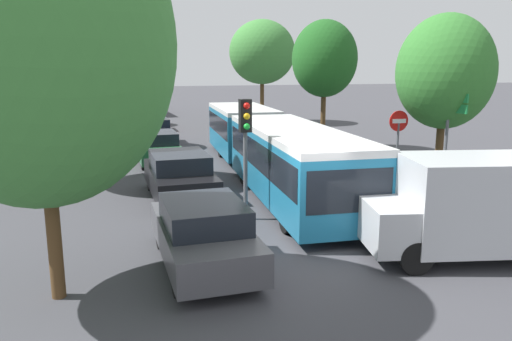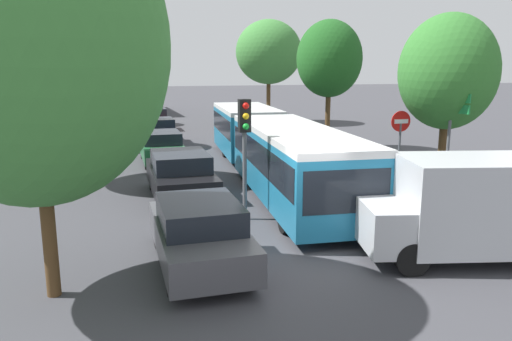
% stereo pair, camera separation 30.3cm
% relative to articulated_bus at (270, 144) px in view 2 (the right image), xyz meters
% --- Properties ---
extents(ground_plane, '(200.00, 200.00, 0.00)m').
position_rel_articulated_bus_xyz_m(ground_plane, '(-1.77, -8.14, -1.37)').
color(ground_plane, '#3D3D42').
extents(articulated_bus, '(3.31, 16.14, 2.38)m').
position_rel_articulated_bus_xyz_m(articulated_bus, '(0.00, 0.00, 0.00)').
color(articulated_bus, teal).
rests_on(articulated_bus, ground).
extents(city_bus_rear, '(3.13, 11.22, 2.39)m').
position_rel_articulated_bus_xyz_m(city_bus_rear, '(-3.72, 30.53, 0.01)').
color(city_bus_rear, silver).
rests_on(city_bus_rear, ground).
extents(queued_car_graphite, '(1.90, 4.26, 1.46)m').
position_rel_articulated_bus_xyz_m(queued_car_graphite, '(-3.86, -7.86, -0.63)').
color(queued_car_graphite, '#47474C').
rests_on(queued_car_graphite, ground).
extents(queued_car_black, '(2.00, 4.49, 1.54)m').
position_rel_articulated_bus_xyz_m(queued_car_black, '(-3.65, -2.09, -0.59)').
color(queued_car_black, black).
rests_on(queued_car_black, ground).
extents(queued_car_green, '(1.85, 4.16, 1.43)m').
position_rel_articulated_bus_xyz_m(queued_car_green, '(-3.81, 4.30, -0.65)').
color(queued_car_green, '#236638').
rests_on(queued_car_green, ground).
extents(queued_car_navy, '(1.79, 4.02, 1.38)m').
position_rel_articulated_bus_xyz_m(queued_car_navy, '(-3.48, 10.58, -0.67)').
color(queued_car_navy, navy).
rests_on(queued_car_navy, ground).
extents(queued_car_red, '(1.93, 4.33, 1.49)m').
position_rel_articulated_bus_xyz_m(queued_car_red, '(-3.51, 16.53, -0.62)').
color(queued_car_red, '#B21E19').
rests_on(queued_car_red, ground).
extents(white_van, '(5.29, 2.91, 2.31)m').
position_rel_articulated_bus_xyz_m(white_van, '(2.32, -9.05, -0.13)').
color(white_van, '#B7BABF').
rests_on(white_van, ground).
extents(traffic_light, '(0.33, 0.36, 3.40)m').
position_rel_articulated_bus_xyz_m(traffic_light, '(-2.14, -4.87, 1.12)').
color(traffic_light, '#56595E').
rests_on(traffic_light, ground).
extents(no_entry_sign, '(0.70, 0.08, 2.82)m').
position_rel_articulated_bus_xyz_m(no_entry_sign, '(3.62, -3.25, 0.50)').
color(no_entry_sign, '#56595E').
rests_on(no_entry_sign, ground).
extents(direction_sign_post, '(0.39, 1.37, 3.60)m').
position_rel_articulated_bus_xyz_m(direction_sign_post, '(4.77, -4.26, 1.18)').
color(direction_sign_post, '#56595E').
rests_on(direction_sign_post, ground).
extents(tree_left_near, '(4.72, 4.72, 7.49)m').
position_rel_articulated_bus_xyz_m(tree_left_near, '(-6.78, -8.68, 3.13)').
color(tree_left_near, '#51381E').
rests_on(tree_left_near, ground).
extents(tree_left_mid, '(4.54, 4.54, 7.00)m').
position_rel_articulated_bus_xyz_m(tree_left_mid, '(-6.93, 1.23, 3.26)').
color(tree_left_mid, '#51381E').
rests_on(tree_left_mid, ground).
extents(tree_left_far, '(4.08, 4.08, 6.33)m').
position_rel_articulated_bus_xyz_m(tree_left_far, '(-6.74, 9.59, 2.89)').
color(tree_left_far, '#51381E').
rests_on(tree_left_far, ground).
extents(tree_left_distant, '(4.13, 4.13, 6.90)m').
position_rel_articulated_bus_xyz_m(tree_left_distant, '(-7.29, 20.50, 3.01)').
color(tree_left_distant, '#51381E').
rests_on(tree_left_distant, ground).
extents(tree_right_near, '(3.24, 3.24, 6.00)m').
position_rel_articulated_bus_xyz_m(tree_right_near, '(5.18, -3.34, 2.61)').
color(tree_right_near, '#51381E').
rests_on(tree_right_near, ground).
extents(tree_right_mid, '(3.31, 3.31, 6.58)m').
position_rel_articulated_bus_xyz_m(tree_right_mid, '(4.77, 5.88, 3.16)').
color(tree_right_mid, '#51381E').
rests_on(tree_right_mid, ground).
extents(tree_right_far, '(4.92, 4.92, 7.67)m').
position_rel_articulated_bus_xyz_m(tree_right_far, '(5.27, 18.57, 3.91)').
color(tree_right_far, '#51381E').
rests_on(tree_right_far, ground).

